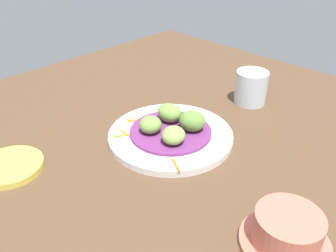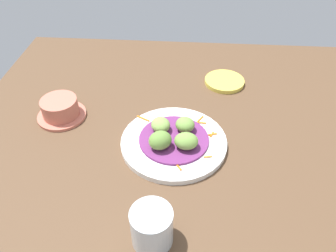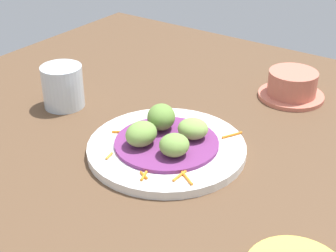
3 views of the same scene
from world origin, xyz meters
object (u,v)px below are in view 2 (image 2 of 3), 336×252
at_px(guac_scoop_left, 186,141).
at_px(side_plate_small, 224,81).
at_px(main_plate, 173,142).
at_px(water_glass, 152,227).
at_px(terracotta_bowl, 60,109).
at_px(guac_scoop_right, 161,125).
at_px(guac_scoop_back, 160,140).
at_px(guac_scoop_center, 185,125).

distance_m(guac_scoop_left, side_plate_small, 0.32).
height_order(main_plate, guac_scoop_left, guac_scoop_left).
bearing_deg(side_plate_small, water_glass, 163.12).
height_order(side_plate_small, terracotta_bowl, terracotta_bowl).
relative_size(terracotta_bowl, water_glass, 1.60).
bearing_deg(guac_scoop_right, guac_scoop_left, -130.71).
relative_size(side_plate_small, terracotta_bowl, 0.93).
distance_m(terracotta_bowl, water_glass, 0.44).
xyz_separation_m(main_plate, guac_scoop_back, (-0.03, 0.03, 0.03)).
bearing_deg(terracotta_bowl, main_plate, -105.54).
bearing_deg(terracotta_bowl, guac_scoop_left, -108.46).
distance_m(guac_scoop_right, terracotta_bowl, 0.28).
distance_m(main_plate, guac_scoop_center, 0.05).
xyz_separation_m(guac_scoop_center, water_glass, (-0.29, 0.05, 0.00)).
relative_size(guac_scoop_right, guac_scoop_back, 0.91).
bearing_deg(terracotta_bowl, guac_scoop_right, -101.81).
bearing_deg(side_plate_small, guac_scoop_center, 155.49).
bearing_deg(guac_scoop_right, water_glass, -177.96).
relative_size(guac_scoop_back, side_plate_small, 0.45).
bearing_deg(guac_scoop_back, terracotta_bowl, 67.10).
bearing_deg(guac_scoop_left, water_glass, 166.63).
relative_size(guac_scoop_back, water_glass, 0.68).
relative_size(guac_scoop_left, guac_scoop_center, 1.18).
distance_m(side_plate_small, water_glass, 0.56).
bearing_deg(main_plate, guac_scoop_right, 49.29).
xyz_separation_m(guac_scoop_center, side_plate_small, (0.25, -0.11, -0.03)).
height_order(guac_scoop_left, water_glass, water_glass).
xyz_separation_m(guac_scoop_back, terracotta_bowl, (0.12, 0.27, -0.02)).
height_order(guac_scoop_left, guac_scoop_center, guac_scoop_left).
distance_m(guac_scoop_center, side_plate_small, 0.27).
relative_size(main_plate, terracotta_bowl, 2.00).
relative_size(guac_scoop_right, water_glass, 0.62).
xyz_separation_m(guac_scoop_left, guac_scoop_right, (0.05, 0.06, -0.00)).
bearing_deg(side_plate_small, terracotta_bowl, 113.71).
distance_m(guac_scoop_back, side_plate_small, 0.35).
relative_size(guac_scoop_center, guac_scoop_back, 0.87).
relative_size(main_plate, guac_scoop_center, 5.45).
relative_size(guac_scoop_left, guac_scoop_right, 1.12).
bearing_deg(guac_scoop_right, terracotta_bowl, 78.19).
bearing_deg(water_glass, guac_scoop_center, -9.80).
bearing_deg(guac_scoop_right, guac_scoop_center, -85.71).
bearing_deg(side_plate_small, guac_scoop_left, 160.58).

